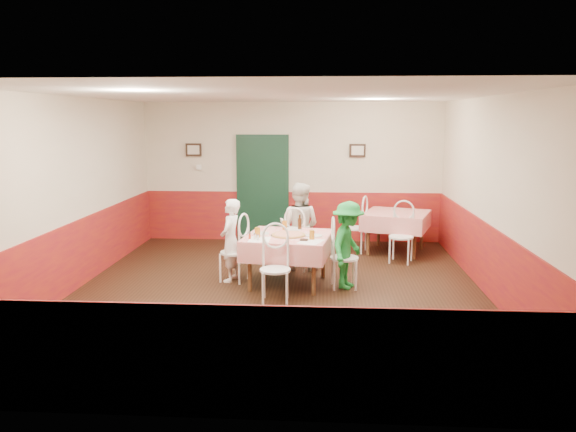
# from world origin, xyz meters

# --- Properties ---
(floor) EXTENTS (7.00, 7.00, 0.00)m
(floor) POSITION_xyz_m (0.00, 0.00, 0.00)
(floor) COLOR black
(floor) RESTS_ON ground
(ceiling) EXTENTS (7.00, 7.00, 0.00)m
(ceiling) POSITION_xyz_m (0.00, 0.00, 2.80)
(ceiling) COLOR white
(ceiling) RESTS_ON back_wall
(back_wall) EXTENTS (6.00, 0.10, 2.80)m
(back_wall) POSITION_xyz_m (0.00, 3.50, 1.40)
(back_wall) COLOR beige
(back_wall) RESTS_ON ground
(front_wall) EXTENTS (6.00, 0.10, 2.80)m
(front_wall) POSITION_xyz_m (0.00, -3.50, 1.40)
(front_wall) COLOR beige
(front_wall) RESTS_ON ground
(left_wall) EXTENTS (0.10, 7.00, 2.80)m
(left_wall) POSITION_xyz_m (-3.00, 0.00, 1.40)
(left_wall) COLOR beige
(left_wall) RESTS_ON ground
(right_wall) EXTENTS (0.10, 7.00, 2.80)m
(right_wall) POSITION_xyz_m (3.00, 0.00, 1.40)
(right_wall) COLOR beige
(right_wall) RESTS_ON ground
(wainscot_back) EXTENTS (6.00, 0.03, 1.00)m
(wainscot_back) POSITION_xyz_m (0.00, 3.48, 0.50)
(wainscot_back) COLOR maroon
(wainscot_back) RESTS_ON ground
(wainscot_front) EXTENTS (6.00, 0.03, 1.00)m
(wainscot_front) POSITION_xyz_m (0.00, -3.48, 0.50)
(wainscot_front) COLOR maroon
(wainscot_front) RESTS_ON ground
(wainscot_left) EXTENTS (0.03, 7.00, 1.00)m
(wainscot_left) POSITION_xyz_m (-2.98, 0.00, 0.50)
(wainscot_left) COLOR maroon
(wainscot_left) RESTS_ON ground
(wainscot_right) EXTENTS (0.03, 7.00, 1.00)m
(wainscot_right) POSITION_xyz_m (2.98, 0.00, 0.50)
(wainscot_right) COLOR maroon
(wainscot_right) RESTS_ON ground
(door) EXTENTS (0.96, 0.06, 2.10)m
(door) POSITION_xyz_m (-0.60, 3.45, 1.05)
(door) COLOR black
(door) RESTS_ON ground
(picture_left) EXTENTS (0.32, 0.03, 0.26)m
(picture_left) POSITION_xyz_m (-2.00, 3.45, 1.85)
(picture_left) COLOR black
(picture_left) RESTS_ON back_wall
(picture_right) EXTENTS (0.32, 0.03, 0.26)m
(picture_right) POSITION_xyz_m (1.30, 3.45, 1.85)
(picture_right) COLOR black
(picture_right) RESTS_ON back_wall
(thermostat) EXTENTS (0.10, 0.03, 0.10)m
(thermostat) POSITION_xyz_m (-1.90, 3.45, 1.50)
(thermostat) COLOR white
(thermostat) RESTS_ON back_wall
(main_table) EXTENTS (1.38, 1.38, 0.77)m
(main_table) POSITION_xyz_m (0.12, 0.40, 0.38)
(main_table) COLOR red
(main_table) RESTS_ON ground
(second_table) EXTENTS (1.41, 1.41, 0.77)m
(second_table) POSITION_xyz_m (1.99, 2.57, 0.38)
(second_table) COLOR red
(second_table) RESTS_ON ground
(chair_left) EXTENTS (0.52, 0.52, 0.90)m
(chair_left) POSITION_xyz_m (-0.73, 0.52, 0.45)
(chair_left) COLOR white
(chair_left) RESTS_ON ground
(chair_right) EXTENTS (0.45, 0.45, 0.90)m
(chair_right) POSITION_xyz_m (0.96, 0.28, 0.45)
(chair_right) COLOR white
(chair_right) RESTS_ON ground
(chair_far) EXTENTS (0.53, 0.53, 0.90)m
(chair_far) POSITION_xyz_m (0.24, 1.24, 0.45)
(chair_far) COLOR white
(chair_far) RESTS_ON ground
(chair_near) EXTENTS (0.44, 0.44, 0.90)m
(chair_near) POSITION_xyz_m (-0.00, -0.44, 0.45)
(chair_near) COLOR white
(chair_near) RESTS_ON ground
(chair_second_a) EXTENTS (0.53, 0.53, 0.90)m
(chair_second_a) POSITION_xyz_m (1.24, 2.57, 0.45)
(chair_second_a) COLOR white
(chair_second_a) RESTS_ON ground
(chair_second_b) EXTENTS (0.53, 0.53, 0.90)m
(chair_second_b) POSITION_xyz_m (1.99, 1.82, 0.45)
(chair_second_b) COLOR white
(chair_second_b) RESTS_ON ground
(pizza) EXTENTS (0.56, 0.56, 0.03)m
(pizza) POSITION_xyz_m (0.13, 0.36, 0.78)
(pizza) COLOR #B74723
(pizza) RESTS_ON main_table
(plate_left) EXTENTS (0.28, 0.28, 0.01)m
(plate_left) POSITION_xyz_m (-0.30, 0.44, 0.77)
(plate_left) COLOR white
(plate_left) RESTS_ON main_table
(plate_right) EXTENTS (0.28, 0.28, 0.01)m
(plate_right) POSITION_xyz_m (0.50, 0.35, 0.77)
(plate_right) COLOR white
(plate_right) RESTS_ON main_table
(plate_far) EXTENTS (0.28, 0.28, 0.01)m
(plate_far) POSITION_xyz_m (0.19, 0.82, 0.77)
(plate_far) COLOR white
(plate_far) RESTS_ON main_table
(glass_a) EXTENTS (0.09, 0.09, 0.15)m
(glass_a) POSITION_xyz_m (-0.32, 0.20, 0.83)
(glass_a) COLOR #BF7219
(glass_a) RESTS_ON main_table
(glass_b) EXTENTS (0.09, 0.09, 0.14)m
(glass_b) POSITION_xyz_m (0.48, 0.11, 0.83)
(glass_b) COLOR #BF7219
(glass_b) RESTS_ON main_table
(glass_c) EXTENTS (0.09, 0.09, 0.14)m
(glass_c) POSITION_xyz_m (0.03, 0.81, 0.83)
(glass_c) COLOR #BF7219
(glass_c) RESTS_ON main_table
(beer_bottle) EXTENTS (0.07, 0.07, 0.22)m
(beer_bottle) POSITION_xyz_m (0.27, 0.80, 0.87)
(beer_bottle) COLOR #381C0A
(beer_bottle) RESTS_ON main_table
(shaker_a) EXTENTS (0.04, 0.04, 0.09)m
(shaker_a) POSITION_xyz_m (-0.34, 0.05, 0.81)
(shaker_a) COLOR silver
(shaker_a) RESTS_ON main_table
(shaker_b) EXTENTS (0.04, 0.04, 0.09)m
(shaker_b) POSITION_xyz_m (-0.29, 0.00, 0.81)
(shaker_b) COLOR silver
(shaker_b) RESTS_ON main_table
(shaker_c) EXTENTS (0.04, 0.04, 0.09)m
(shaker_c) POSITION_xyz_m (-0.42, 0.09, 0.81)
(shaker_c) COLOR #B23319
(shaker_c) RESTS_ON main_table
(menu_left) EXTENTS (0.30, 0.40, 0.00)m
(menu_left) POSITION_xyz_m (-0.27, 0.06, 0.76)
(menu_left) COLOR white
(menu_left) RESTS_ON main_table
(menu_right) EXTENTS (0.42, 0.48, 0.00)m
(menu_right) POSITION_xyz_m (0.47, -0.03, 0.76)
(menu_right) COLOR white
(menu_right) RESTS_ON main_table
(wallet) EXTENTS (0.12, 0.10, 0.02)m
(wallet) POSITION_xyz_m (0.37, 0.03, 0.77)
(wallet) COLOR black
(wallet) RESTS_ON main_table
(diner_left) EXTENTS (0.39, 0.51, 1.28)m
(diner_left) POSITION_xyz_m (-0.78, 0.52, 0.64)
(diner_left) COLOR gray
(diner_left) RESTS_ON ground
(diner_far) EXTENTS (0.83, 0.73, 1.45)m
(diner_far) POSITION_xyz_m (0.24, 1.29, 0.72)
(diner_far) COLOR gray
(diner_far) RESTS_ON ground
(diner_right) EXTENTS (0.75, 0.95, 1.30)m
(diner_right) POSITION_xyz_m (1.01, 0.27, 0.65)
(diner_right) COLOR gray
(diner_right) RESTS_ON ground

